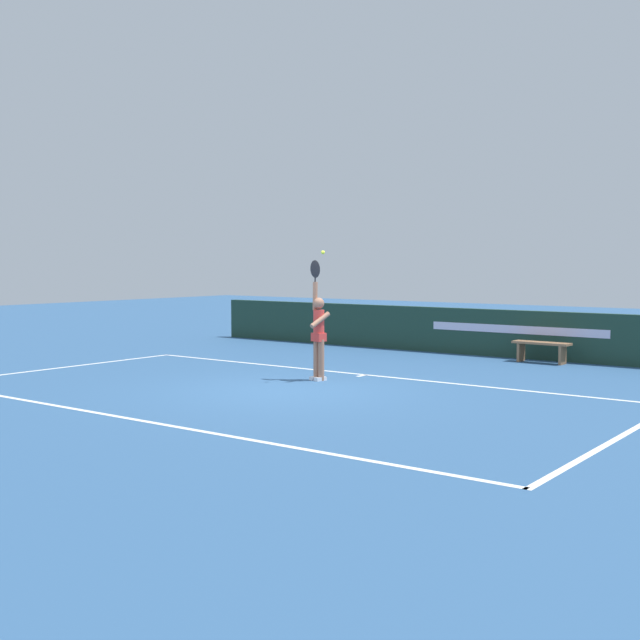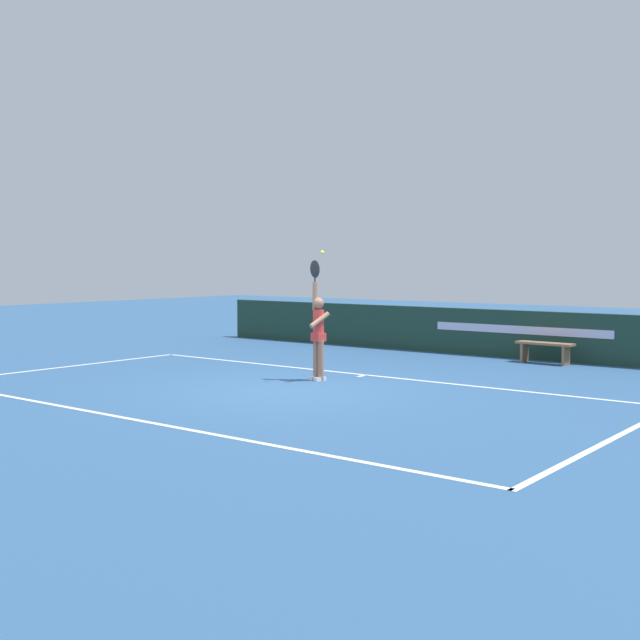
% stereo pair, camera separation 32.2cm
% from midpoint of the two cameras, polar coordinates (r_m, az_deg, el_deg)
% --- Properties ---
extents(ground_plane, '(60.00, 60.00, 0.00)m').
position_cam_midpoint_polar(ground_plane, '(14.38, -2.81, -4.96)').
color(ground_plane, '#2F5683').
extents(court_lines, '(11.81, 5.97, 0.00)m').
position_cam_midpoint_polar(court_lines, '(14.03, -4.05, -5.18)').
color(court_lines, white).
rests_on(court_lines, ground).
extents(back_wall, '(15.75, 0.20, 1.13)m').
position_cam_midpoint_polar(back_wall, '(20.16, 10.00, -0.80)').
color(back_wall, '#1D3A2C').
rests_on(back_wall, ground).
extents(tennis_player, '(0.45, 0.47, 2.32)m').
position_cam_midpoint_polar(tennis_player, '(15.45, -0.71, -0.79)').
color(tennis_player, '#A76F55').
rests_on(tennis_player, ground).
extents(tennis_ball, '(0.07, 0.07, 0.07)m').
position_cam_midpoint_polar(tennis_ball, '(15.13, -0.40, 4.79)').
color(tennis_ball, '#CAE231').
extents(courtside_bench_near, '(1.31, 0.40, 0.47)m').
position_cam_midpoint_polar(courtside_bench_near, '(18.81, 14.86, -1.87)').
color(courtside_bench_near, '#936744').
rests_on(courtside_bench_near, ground).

